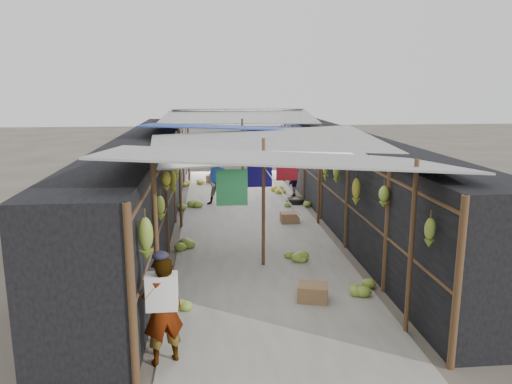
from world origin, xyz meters
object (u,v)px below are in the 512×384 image
object	(u,v)px
vendor_seated	(293,182)
vendor_elderly	(163,311)
crate_near	(313,293)
black_basin	(295,201)
shopper_blue	(217,183)

from	to	relation	value
vendor_seated	vendor_elderly	bearing A→B (deg)	-25.74
vendor_elderly	crate_near	bearing A→B (deg)	-166.26
black_basin	shopper_blue	bearing A→B (deg)	178.12
crate_near	vendor_seated	world-z (taller)	vendor_seated
vendor_elderly	shopper_blue	size ratio (longest dim) A/B	1.06
crate_near	vendor_elderly	size ratio (longest dim) A/B	0.34
crate_near	vendor_seated	bearing A→B (deg)	97.80
vendor_elderly	shopper_blue	distance (m)	8.95
shopper_blue	vendor_seated	xyz separation A→B (m)	(2.49, 0.94, -0.19)
black_basin	shopper_blue	size ratio (longest dim) A/B	0.41
vendor_elderly	shopper_blue	world-z (taller)	vendor_elderly
vendor_elderly	shopper_blue	bearing A→B (deg)	-117.92
black_basin	vendor_seated	distance (m)	1.10
vendor_elderly	vendor_seated	bearing A→B (deg)	-131.18
crate_near	vendor_elderly	xyz separation A→B (m)	(-2.35, -1.70, 0.59)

